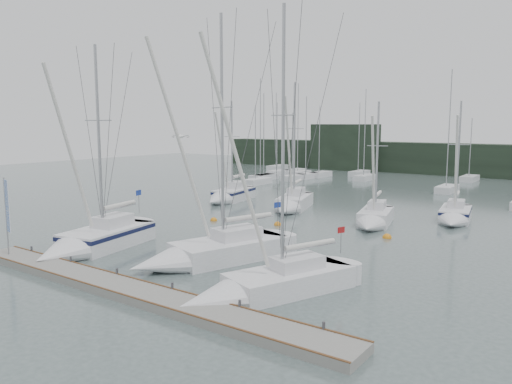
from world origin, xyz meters
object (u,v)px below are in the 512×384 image
sailboat_mid_a (228,196)px  sailboat_mid_b (291,204)px  sailboat_near_right (257,288)px  sailboat_mid_d (454,217)px  buoy_b (387,238)px  sailboat_near_center (199,255)px  sailboat_mid_c (373,220)px  sailboat_near_left (89,243)px  buoy_a (278,225)px  buoy_c (214,221)px  dock_banner (7,210)px

sailboat_mid_a → sailboat_mid_b: sailboat_mid_b is taller
sailboat_mid_a → sailboat_near_right: bearing=-59.3°
sailboat_mid_d → buoy_b: size_ratio=16.45×
sailboat_near_center → sailboat_mid_d: bearing=86.0°
sailboat_mid_c → sailboat_near_left: bearing=-136.5°
sailboat_near_left → buoy_a: 15.02m
sailboat_near_right → buoy_c: sailboat_near_right is taller
sailboat_near_center → sailboat_mid_a: size_ratio=1.37×
sailboat_near_right → buoy_a: size_ratio=24.29×
sailboat_mid_b → dock_banner: sailboat_mid_b is taller
sailboat_mid_c → buoy_b: sailboat_mid_c is taller
sailboat_near_left → buoy_b: (13.91, 14.87, -0.63)m
sailboat_mid_a → sailboat_near_center: bearing=-66.1°
sailboat_near_right → sailboat_mid_c: sailboat_near_right is taller
sailboat_mid_a → dock_banner: sailboat_mid_a is taller
sailboat_near_center → sailboat_mid_c: sailboat_near_center is taller
sailboat_mid_b → dock_banner: (-4.29, -24.62, 2.54)m
sailboat_near_right → sailboat_mid_b: bearing=139.3°
sailboat_mid_b → buoy_a: bearing=-85.3°
buoy_c → sailboat_near_center: bearing=-53.3°
sailboat_mid_b → sailboat_near_right: bearing=-80.3°
sailboat_mid_a → dock_banner: (3.90, -25.35, 2.51)m
sailboat_mid_c → buoy_c: sailboat_mid_c is taller
sailboat_near_left → sailboat_near_right: bearing=-14.0°
sailboat_near_right → sailboat_mid_a: sailboat_near_right is taller
buoy_b → buoy_c: (-14.25, -2.33, 0.00)m
sailboat_mid_b → buoy_a: 6.96m
sailboat_mid_d → dock_banner: sailboat_mid_d is taller
sailboat_mid_c → buoy_c: bearing=-169.1°
buoy_a → buoy_b: buoy_b is taller
sailboat_mid_a → buoy_b: bearing=-28.7°
buoy_a → sailboat_mid_a: bearing=146.8°
sailboat_mid_b → buoy_a: (2.69, -6.40, -0.58)m
sailboat_near_center → dock_banner: (-9.45, -6.07, 2.57)m
sailboat_mid_c → sailboat_mid_b: bearing=151.0°
sailboat_mid_d → sailboat_near_center: bearing=-122.1°
sailboat_near_right → sailboat_mid_c: bearing=117.6°
sailboat_near_left → sailboat_mid_b: sailboat_near_left is taller
sailboat_near_center → sailboat_mid_a: sailboat_near_center is taller
sailboat_near_left → sailboat_near_right: (13.55, -0.66, -0.12)m
sailboat_mid_c → buoy_b: bearing=-67.3°
sailboat_mid_b → sailboat_mid_c: 9.51m
sailboat_mid_b → sailboat_mid_c: size_ratio=1.21×
sailboat_near_left → sailboat_near_right: sailboat_near_right is taller
buoy_a → buoy_c: 5.62m
sailboat_mid_a → sailboat_mid_c: sailboat_mid_a is taller
sailboat_mid_c → dock_banner: bearing=-135.2°
sailboat_near_right → dock_banner: sailboat_near_right is taller
sailboat_near_left → sailboat_near_right: 13.57m
sailboat_near_left → sailboat_mid_c: (11.55, 18.04, -0.08)m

